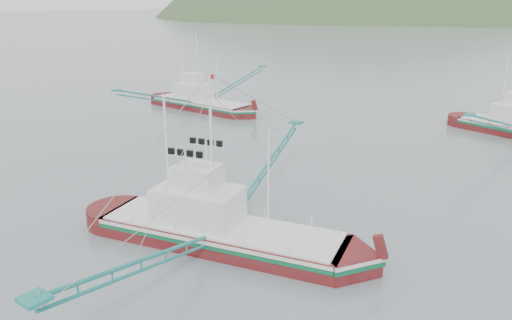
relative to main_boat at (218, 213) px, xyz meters
The scene contains 4 objects.
ground 3.50m from the main_boat, 155.00° to the left, with size 1200.00×1200.00×0.00m, color slate.
main_boat is the anchor object (origin of this frame).
bg_boat_left 40.66m from the main_boat, 134.82° to the left, with size 15.31×27.58×11.16m.
headland_left 404.68m from the main_boat, 116.81° to the left, with size 448.00×308.00×210.00m, color #375029.
Camera 1 is at (21.34, -22.18, 14.62)m, focal length 35.00 mm.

